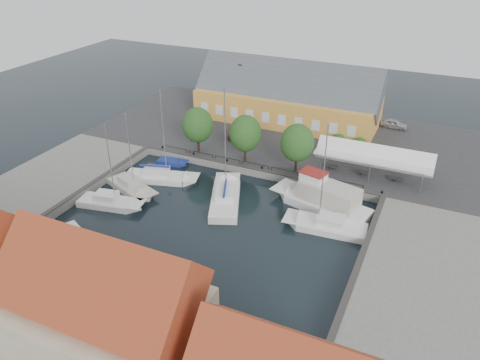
# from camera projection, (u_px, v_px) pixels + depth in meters

# --- Properties ---
(ground) EXTENTS (140.00, 140.00, 0.00)m
(ground) POSITION_uv_depth(u_px,v_px,m) (218.00, 215.00, 52.10)
(ground) COLOR black
(ground) RESTS_ON ground
(north_quay) EXTENTS (56.00, 26.00, 1.00)m
(north_quay) POSITION_uv_depth(u_px,v_px,m) (287.00, 137.00, 70.21)
(north_quay) COLOR #2D2D30
(north_quay) RESTS_ON ground
(west_quay) EXTENTS (12.00, 24.00, 1.00)m
(west_quay) POSITION_uv_depth(u_px,v_px,m) (53.00, 180.00, 58.32)
(west_quay) COLOR slate
(west_quay) RESTS_ON ground
(east_quay) EXTENTS (12.00, 24.00, 1.00)m
(east_quay) POSITION_uv_depth(u_px,v_px,m) (424.00, 277.00, 42.21)
(east_quay) COLOR slate
(east_quay) RESTS_ON ground
(south_bank) EXTENTS (56.00, 14.00, 1.00)m
(south_bank) POSITION_uv_depth(u_px,v_px,m) (90.00, 348.00, 35.10)
(south_bank) COLOR slate
(south_bank) RESTS_ON ground
(quay_edge_fittings) EXTENTS (56.00, 24.72, 0.40)m
(quay_edge_fittings) POSITION_uv_depth(u_px,v_px,m) (236.00, 188.00, 55.37)
(quay_edge_fittings) COLOR #383533
(quay_edge_fittings) RESTS_ON north_quay
(warehouse) EXTENTS (28.56, 14.00, 9.55)m
(warehouse) POSITION_uv_depth(u_px,v_px,m) (284.00, 99.00, 73.56)
(warehouse) COLOR gold
(warehouse) RESTS_ON north_quay
(tent_canopy) EXTENTS (14.00, 4.00, 2.83)m
(tent_canopy) POSITION_uv_depth(u_px,v_px,m) (374.00, 157.00, 56.78)
(tent_canopy) COLOR white
(tent_canopy) RESTS_ON north_quay
(quay_trees) EXTENTS (18.20, 4.20, 6.30)m
(quay_trees) POSITION_uv_depth(u_px,v_px,m) (245.00, 134.00, 60.07)
(quay_trees) COLOR black
(quay_trees) RESTS_ON north_quay
(car_silver) EXTENTS (4.13, 1.92, 1.37)m
(car_silver) POSITION_uv_depth(u_px,v_px,m) (394.00, 124.00, 71.54)
(car_silver) COLOR #B1B2B9
(car_silver) RESTS_ON north_quay
(car_red) EXTENTS (2.13, 4.03, 1.26)m
(car_red) POSITION_uv_depth(u_px,v_px,m) (235.00, 133.00, 68.70)
(car_red) COLOR #561319
(car_red) RESTS_ON north_quay
(center_sailboat) EXTENTS (6.74, 10.65, 14.05)m
(center_sailboat) POSITION_uv_depth(u_px,v_px,m) (225.00, 199.00, 54.51)
(center_sailboat) COLOR white
(center_sailboat) RESTS_ON ground
(trawler) EXTENTS (12.30, 6.30, 5.00)m
(trawler) POSITION_uv_depth(u_px,v_px,m) (324.00, 201.00, 52.85)
(trawler) COLOR white
(trawler) RESTS_ON ground
(east_boat_a) EXTENTS (9.07, 3.60, 12.46)m
(east_boat_a) POSITION_uv_depth(u_px,v_px,m) (327.00, 227.00, 49.59)
(east_boat_a) COLOR white
(east_boat_a) RESTS_ON ground
(west_boat_a) EXTENTS (9.77, 5.16, 12.46)m
(west_boat_a) POSITION_uv_depth(u_px,v_px,m) (160.00, 178.00, 59.19)
(west_boat_a) COLOR white
(west_boat_a) RESTS_ON ground
(west_boat_b) EXTENTS (8.10, 5.36, 10.69)m
(west_boat_b) POSITION_uv_depth(u_px,v_px,m) (131.00, 188.00, 56.97)
(west_boat_b) COLOR #BAB6A7
(west_boat_b) RESTS_ON ground
(west_boat_c) EXTENTS (8.12, 3.92, 10.68)m
(west_boat_c) POSITION_uv_depth(u_px,v_px,m) (110.00, 204.00, 53.76)
(west_boat_c) COLOR white
(west_boat_c) RESTS_ON ground
(launch_sw) EXTENTS (5.81, 4.32, 0.98)m
(launch_sw) POSITION_uv_depth(u_px,v_px,m) (74.00, 238.00, 48.20)
(launch_sw) COLOR white
(launch_sw) RESTS_ON ground
(launch_nw) EXTENTS (4.41, 2.19, 0.88)m
(launch_nw) POSITION_uv_depth(u_px,v_px,m) (172.00, 163.00, 63.33)
(launch_nw) COLOR navy
(launch_nw) RESTS_ON ground
(townhouses) EXTENTS (36.30, 8.50, 12.00)m
(townhouses) POSITION_uv_depth(u_px,v_px,m) (78.00, 325.00, 30.06)
(townhouses) COLOR beige
(townhouses) RESTS_ON south_bank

